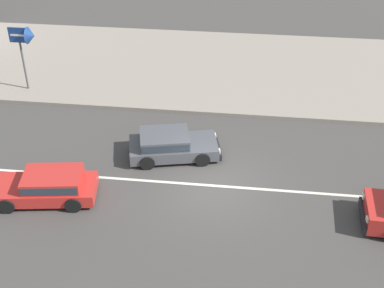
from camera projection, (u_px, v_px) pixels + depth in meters
ground_plane at (213, 186)px, 20.67m from camera, size 160.00×160.00×0.00m
lane_centre_stripe at (213, 186)px, 20.67m from camera, size 50.40×0.14×0.01m
kerb_strip at (230, 69)px, 29.19m from camera, size 68.00×10.00×0.15m
hatchback_red_0 at (47, 186)px, 19.72m from camera, size 4.15×2.18×1.10m
hatchback_dark_grey_1 at (170, 144)px, 22.03m from camera, size 4.00×2.46×1.10m
arrow_signboard at (29, 38)px, 25.51m from camera, size 1.29×0.82×3.29m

